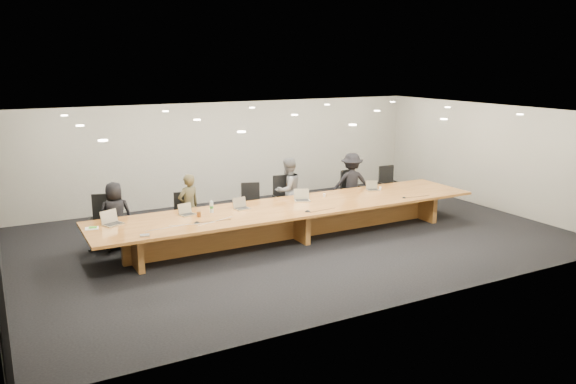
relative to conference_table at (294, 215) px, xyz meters
name	(u,v)px	position (x,y,z in m)	size (l,w,h in m)	color
ground	(294,238)	(0.00, 0.00, -0.52)	(12.00, 12.00, 0.00)	black
back_wall	(226,152)	(0.00, 4.00, 0.88)	(12.00, 0.02, 2.80)	silver
conference_table	(294,215)	(0.00, 0.00, 0.00)	(9.00, 1.80, 0.75)	brown
chair_far_left	(104,222)	(-3.92, 1.23, 0.06)	(0.60, 0.60, 1.17)	black
chair_left	(186,215)	(-2.14, 1.20, -0.01)	(0.52, 0.52, 1.03)	black
chair_mid_left	(251,205)	(-0.48, 1.26, 0.01)	(0.54, 0.54, 1.06)	black
chair_mid_right	(286,199)	(0.43, 1.22, 0.07)	(0.60, 0.60, 1.17)	black
chair_right	(353,191)	(2.49, 1.30, 0.04)	(0.57, 0.57, 1.12)	black
chair_far_right	(390,186)	(3.75, 1.33, 0.03)	(0.56, 0.56, 1.11)	black
person_a	(115,215)	(-3.68, 1.20, 0.19)	(0.70, 0.45, 1.43)	black
person_b	(189,206)	(-2.08, 1.14, 0.21)	(0.53, 0.35, 1.46)	#3A341F
person_c	(288,190)	(0.50, 1.24, 0.28)	(0.78, 0.61, 1.60)	slate
person_d	(351,183)	(2.39, 1.23, 0.27)	(1.02, 0.59, 1.58)	black
laptop_a	(113,218)	(-3.88, 0.36, 0.37)	(0.37, 0.27, 0.29)	tan
laptop_b	(188,209)	(-2.36, 0.36, 0.35)	(0.31, 0.22, 0.24)	#B6AB8B
laptop_c	(242,203)	(-1.15, 0.27, 0.36)	(0.32, 0.23, 0.25)	tan
laptop_d	(302,195)	(0.36, 0.28, 0.37)	(0.35, 0.26, 0.28)	#C4B896
laptop_e	(373,186)	(2.48, 0.42, 0.35)	(0.30, 0.22, 0.23)	tan
water_bottle	(212,207)	(-1.85, 0.30, 0.35)	(0.08, 0.08, 0.24)	silver
amber_mug	(199,214)	(-2.19, 0.12, 0.28)	(0.09, 0.09, 0.11)	brown
paper_cup_near	(324,195)	(1.03, 0.40, 0.27)	(0.07, 0.07, 0.08)	silver
paper_cup_far	(380,188)	(2.65, 0.35, 0.27)	(0.07, 0.07, 0.08)	white
notepad	(92,228)	(-4.30, 0.28, 0.24)	(0.25, 0.20, 0.01)	white
lime_gadget	(93,227)	(-4.29, 0.27, 0.26)	(0.14, 0.08, 0.02)	green
av_box	(145,235)	(-3.52, -0.67, 0.24)	(0.17, 0.13, 0.03)	#B4B5BA
mic_left	(197,222)	(-2.38, -0.30, 0.25)	(0.13, 0.13, 0.03)	black
mic_center	(308,211)	(0.00, -0.60, 0.25)	(0.13, 0.13, 0.03)	black
mic_right	(404,197)	(2.63, -0.60, 0.24)	(0.11, 0.11, 0.03)	black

